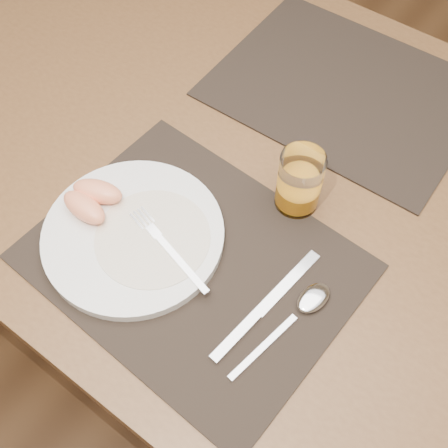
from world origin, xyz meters
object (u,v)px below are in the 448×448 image
table (270,195)px  placemat_far (345,90)px  placemat_near (193,261)px  fork (163,243)px  knife (258,313)px  plate (133,235)px  juice_glass (299,184)px  spoon (306,305)px

table → placemat_far: size_ratio=3.11×
placemat_near → fork: size_ratio=2.60×
fork → knife: bearing=-1.1°
table → plate: 0.27m
table → juice_glass: (0.07, -0.04, 0.13)m
placemat_far → knife: bearing=-74.8°
placemat_far → spoon: bearing=-67.2°
spoon → placemat_far: bearing=112.8°
knife → plate: bearing=-177.7°
plate → knife: plate is taller
placemat_far → fork: 0.45m
placemat_far → spoon: spoon is taller
fork → spoon: fork is taller
plate → knife: 0.22m
placemat_far → knife: size_ratio=2.04×
fork → spoon: bearing=11.8°
placemat_near → knife: knife is taller
juice_glass → plate: bearing=-128.3°
plate → spoon: size_ratio=1.41×
fork → juice_glass: 0.22m
table → plate: (-0.09, -0.24, 0.10)m
table → placemat_near: size_ratio=3.11×
placemat_near → fork: (-0.05, -0.01, 0.02)m
placemat_near → knife: size_ratio=2.04×
table → spoon: spoon is taller
placemat_far → fork: size_ratio=2.60×
plate → knife: size_ratio=1.23×
placemat_far → fork: fork is taller
table → placemat_near: (0.01, -0.22, 0.09)m
plate → placemat_near: bearing=12.8°
placemat_far → plate: plate is taller
plate → table: bearing=69.8°
table → placemat_far: bearing=88.1°
table → fork: fork is taller
placemat_near → placemat_far: (0.00, 0.44, 0.00)m
table → spoon: (0.18, -0.18, 0.09)m
spoon → juice_glass: bearing=127.0°
table → fork: size_ratio=8.09×
knife → spoon: (0.05, 0.05, 0.00)m
table → plate: bearing=-110.2°
table → knife: bearing=-60.7°
knife → juice_glass: 0.21m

